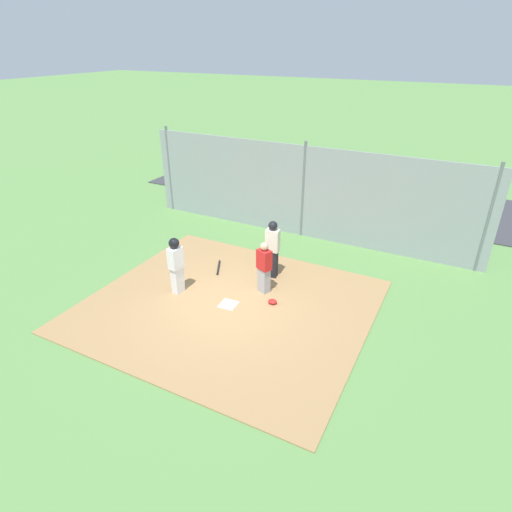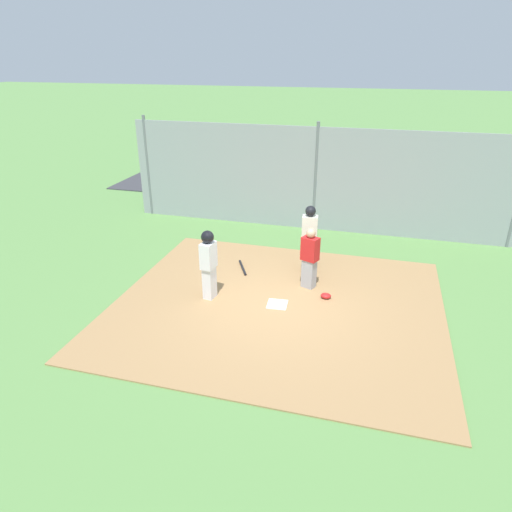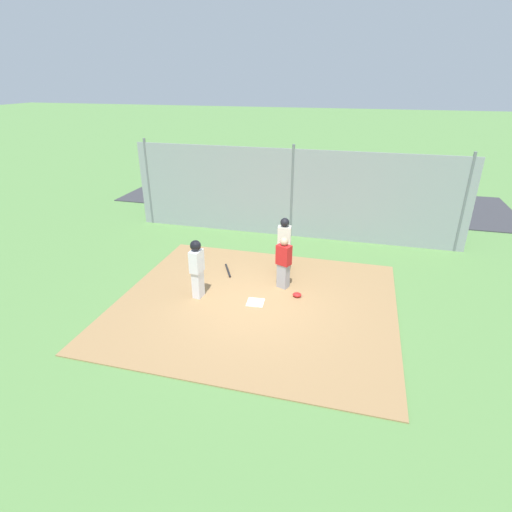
{
  "view_description": "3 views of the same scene",
  "coord_description": "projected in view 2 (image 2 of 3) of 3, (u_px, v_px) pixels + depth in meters",
  "views": [
    {
      "loc": [
        -4.95,
        7.98,
        6.31
      ],
      "look_at": [
        -0.25,
        -1.1,
        1.04
      ],
      "focal_mm": 29.68,
      "sensor_mm": 36.0,
      "label": 1
    },
    {
      "loc": [
        -1.9,
        8.7,
        5.2
      ],
      "look_at": [
        0.7,
        -0.75,
        0.82
      ],
      "focal_mm": 32.05,
      "sensor_mm": 36.0,
      "label": 2
    },
    {
      "loc": [
        -2.35,
        8.83,
        5.51
      ],
      "look_at": [
        0.24,
        -0.98,
        0.93
      ],
      "focal_mm": 28.17,
      "sensor_mm": 36.0,
      "label": 3
    }
  ],
  "objects": [
    {
      "name": "ground_plane",
      "position": [
        277.0,
        306.0,
        10.24
      ],
      "size": [
        140.0,
        140.0,
        0.0
      ],
      "primitive_type": "plane",
      "color": "#5B8947"
    },
    {
      "name": "dirt_infield",
      "position": [
        277.0,
        305.0,
        10.23
      ],
      "size": [
        7.2,
        6.4,
        0.03
      ],
      "primitive_type": "cube",
      "color": "#9E774C",
      "rests_on": "ground_plane"
    },
    {
      "name": "home_plate",
      "position": [
        277.0,
        304.0,
        10.22
      ],
      "size": [
        0.47,
        0.47,
        0.02
      ],
      "primitive_type": "cube",
      "rotation": [
        0.0,
        0.0,
        0.08
      ],
      "color": "white",
      "rests_on": "dirt_infield"
    },
    {
      "name": "catcher",
      "position": [
        310.0,
        258.0,
        10.71
      ],
      "size": [
        0.45,
        0.39,
        1.5
      ],
      "rotation": [
        0.0,
        0.0,
        1.17
      ],
      "color": "#9E9EA3",
      "rests_on": "dirt_infield"
    },
    {
      "name": "umpire",
      "position": [
        309.0,
        238.0,
        11.44
      ],
      "size": [
        0.41,
        0.3,
        1.75
      ],
      "rotation": [
        0.0,
        0.0,
        1.68
      ],
      "color": "black",
      "rests_on": "dirt_infield"
    },
    {
      "name": "runner",
      "position": [
        209.0,
        260.0,
        10.17
      ],
      "size": [
        0.31,
        0.41,
        1.64
      ],
      "rotation": [
        0.0,
        0.0,
        3.01
      ],
      "color": "silver",
      "rests_on": "dirt_infield"
    },
    {
      "name": "baseball_bat",
      "position": [
        243.0,
        268.0,
        11.92
      ],
      "size": [
        0.44,
        0.79,
        0.06
      ],
      "primitive_type": "cylinder",
      "rotation": [
        0.0,
        1.57,
        2.04
      ],
      "color": "black",
      "rests_on": "dirt_infield"
    },
    {
      "name": "catcher_mask",
      "position": [
        326.0,
        296.0,
        10.48
      ],
      "size": [
        0.24,
        0.2,
        0.12
      ],
      "primitive_type": "ellipsoid",
      "color": "red",
      "rests_on": "dirt_infield"
    },
    {
      "name": "backstop_fence",
      "position": [
        315.0,
        180.0,
        14.09
      ],
      "size": [
        12.0,
        0.1,
        3.35
      ],
      "color": "#93999E",
      "rests_on": "ground_plane"
    },
    {
      "name": "parking_lot",
      "position": [
        331.0,
        188.0,
        19.08
      ],
      "size": [
        18.0,
        5.2,
        0.04
      ],
      "primitive_type": "cube",
      "color": "#38383D",
      "rests_on": "ground_plane"
    },
    {
      "name": "parked_car_blue",
      "position": [
        411.0,
        176.0,
        18.46
      ],
      "size": [
        4.36,
        2.22,
        1.28
      ],
      "rotation": [
        0.0,
        0.0,
        3.25
      ],
      "color": "#28428C",
      "rests_on": "parking_lot"
    },
    {
      "name": "parked_car_red",
      "position": [
        254.0,
        167.0,
        19.89
      ],
      "size": [
        4.37,
        2.25,
        1.28
      ],
      "rotation": [
        0.0,
        0.0,
        -0.12
      ],
      "color": "maroon",
      "rests_on": "parking_lot"
    },
    {
      "name": "parked_car_silver",
      "position": [
        206.0,
        164.0,
        20.6
      ],
      "size": [
        4.21,
        1.91,
        1.28
      ],
      "rotation": [
        0.0,
        0.0,
        -0.01
      ],
      "color": "#B2B2B7",
      "rests_on": "parking_lot"
    }
  ]
}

